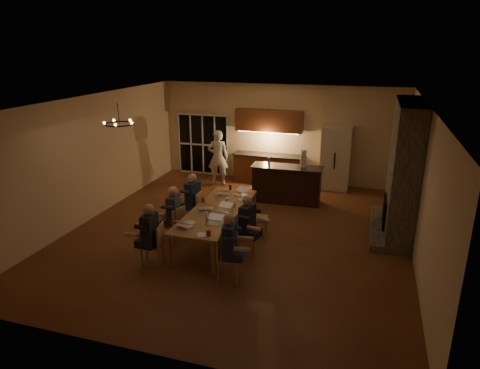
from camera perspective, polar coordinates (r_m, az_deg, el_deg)
name	(u,v)px	position (r m, az deg, el deg)	size (l,w,h in m)	color
floor	(238,233)	(10.57, -0.22, -6.46)	(9.00, 9.00, 0.00)	brown
back_wall	(279,133)	(14.26, 5.27, 6.79)	(8.00, 0.04, 3.20)	beige
left_wall	(91,157)	(11.81, -19.22, 3.42)	(0.04, 9.00, 3.20)	beige
right_wall	(423,187)	(9.65, 23.20, -0.26)	(0.04, 9.00, 3.20)	beige
ceiling	(238,100)	(9.67, -0.24, 11.14)	(8.00, 9.00, 0.04)	white
french_doors	(203,145)	(15.10, -4.94, 5.32)	(1.86, 0.08, 2.10)	black
fireplace	(404,170)	(10.76, 20.97, 1.85)	(0.58, 2.50, 3.20)	#766D5D
kitchenette	(268,147)	(14.10, 3.75, 5.04)	(2.24, 0.68, 2.40)	brown
refrigerator	(336,158)	(13.77, 12.62, 3.45)	(0.90, 0.68, 2.00)	beige
dining_table	(217,224)	(10.11, -3.14, -5.35)	(1.10, 3.17, 0.75)	tan
bar_island	(287,184)	(12.46, 6.23, 0.02)	(2.03, 0.68, 1.08)	black
chair_left_near	(152,245)	(9.17, -11.68, -7.84)	(0.44, 0.44, 0.89)	tan
chair_left_mid	(173,224)	(10.04, -8.95, -5.28)	(0.44, 0.44, 0.89)	tan
chair_left_far	(192,208)	(10.93, -6.44, -3.18)	(0.44, 0.44, 0.89)	tan
chair_right_near	(229,258)	(8.47, -1.48, -9.74)	(0.44, 0.44, 0.89)	tan
chair_right_mid	(244,236)	(9.35, 0.48, -6.88)	(0.44, 0.44, 0.89)	tan
chair_right_far	(259,218)	(10.30, 2.50, -4.46)	(0.44, 0.44, 0.89)	tan
person_left_near	(150,235)	(8.99, -11.89, -6.67)	(0.60, 0.60, 1.38)	#22232B
person_right_near	(229,247)	(8.34, -1.41, -8.30)	(0.60, 0.60, 1.38)	navy
person_left_mid	(174,215)	(9.92, -8.80, -4.04)	(0.60, 0.60, 1.38)	#34393D
person_right_mid	(247,225)	(9.26, 0.98, -5.48)	(0.60, 0.60, 1.38)	#22232B
person_left_far	(193,200)	(10.80, -6.28, -2.06)	(0.60, 0.60, 1.38)	navy
standing_person	(218,158)	(13.91, -2.95, 3.61)	(0.66, 0.43, 1.81)	white
chandelier	(119,124)	(9.80, -15.80, 7.78)	(0.65, 0.65, 0.03)	black
laptop_a	(185,221)	(9.11, -7.32, -4.88)	(0.32, 0.28, 0.23)	silver
laptop_b	(214,219)	(9.15, -3.49, -4.65)	(0.32, 0.28, 0.23)	silver
laptop_c	(206,204)	(10.00, -4.61, -2.63)	(0.32, 0.28, 0.23)	silver
laptop_d	(224,207)	(9.82, -2.18, -2.98)	(0.32, 0.28, 0.23)	silver
laptop_e	(223,190)	(10.93, -2.25, -0.73)	(0.32, 0.28, 0.23)	silver
laptop_f	(241,191)	(10.85, 0.09, -0.87)	(0.32, 0.28, 0.23)	silver
mug_front	(206,214)	(9.60, -4.49, -3.95)	(0.08, 0.08, 0.10)	white
mug_mid	(227,200)	(10.41, -1.77, -2.09)	(0.07, 0.07, 0.10)	white
mug_back	(217,195)	(10.76, -3.14, -1.42)	(0.08, 0.08, 0.10)	white
redcup_near	(209,233)	(8.65, -4.22, -6.47)	(0.09, 0.09, 0.12)	red
redcup_mid	(203,200)	(10.43, -4.94, -2.06)	(0.08, 0.08, 0.12)	red
redcup_far	(240,189)	(11.15, 0.03, -0.62)	(0.08, 0.08, 0.12)	red
can_silver	(207,220)	(9.25, -4.45, -4.76)	(0.06, 0.06, 0.12)	#B2B2B7
can_cola	(230,187)	(11.28, -1.31, -0.39)	(0.06, 0.06, 0.12)	#3F0F0C
can_right	(234,205)	(10.06, -0.76, -2.77)	(0.06, 0.06, 0.12)	#B2B2B7
plate_near	(223,220)	(9.36, -2.31, -4.77)	(0.28, 0.28, 0.02)	white
plate_left	(189,223)	(9.28, -6.81, -5.11)	(0.26, 0.26, 0.02)	white
plate_far	(242,199)	(10.56, 0.30, -2.00)	(0.23, 0.23, 0.02)	white
notepad	(202,235)	(8.70, -5.14, -6.71)	(0.16, 0.23, 0.01)	white
bar_bottle	(269,161)	(12.35, 3.89, 3.12)	(0.07, 0.07, 0.24)	#99999E
bar_blender	(303,159)	(12.25, 8.46, 3.40)	(0.15, 0.15, 0.47)	silver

